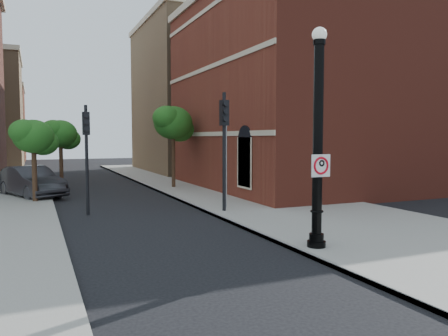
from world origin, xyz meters
name	(u,v)px	position (x,y,z in m)	size (l,w,h in m)	color
ground	(227,257)	(0.00, 0.00, 0.00)	(120.00, 120.00, 0.00)	black
sidewalk_right	(254,197)	(6.00, 10.00, 0.06)	(8.00, 60.00, 0.12)	gray
curb_edge	(184,201)	(2.05, 10.00, 0.07)	(0.10, 60.00, 0.14)	gray
brick_wall_building	(354,95)	(16.00, 14.00, 6.26)	(22.30, 16.30, 12.50)	maroon
bg_building_tan_b	(251,102)	(16.00, 30.00, 7.00)	(22.00, 14.00, 14.00)	#8F6E4E
lamppost	(318,149)	(2.65, -0.41, 2.95)	(0.54, 0.54, 6.38)	black
no_parking_sign	(321,165)	(2.65, -0.58, 2.50)	(0.64, 0.08, 0.64)	white
parked_car	(31,182)	(-5.02, 15.35, 0.86)	(1.81, 5.20, 1.71)	#2B2A2F
traffic_signal_left	(86,141)	(-2.77, 8.38, 3.13)	(0.29, 0.38, 4.65)	black
traffic_signal_right	(224,132)	(2.70, 6.40, 3.51)	(0.34, 0.43, 5.21)	black
utility_pole	(226,162)	(3.18, 7.29, 2.18)	(0.09, 0.09, 4.36)	#999999
street_tree_a	(34,138)	(-4.79, 12.82, 3.28)	(2.32, 2.09, 4.17)	#311E13
street_tree_b	(61,135)	(-3.22, 18.76, 3.46)	(2.44, 2.20, 4.40)	#311E13
street_tree_c	(173,124)	(3.41, 16.17, 4.16)	(2.93, 2.65, 5.28)	#311E13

